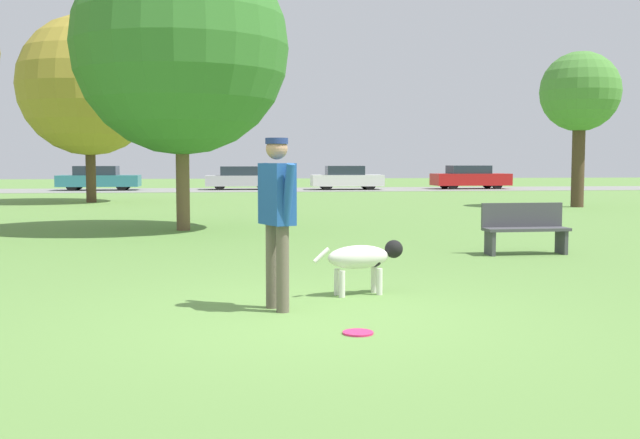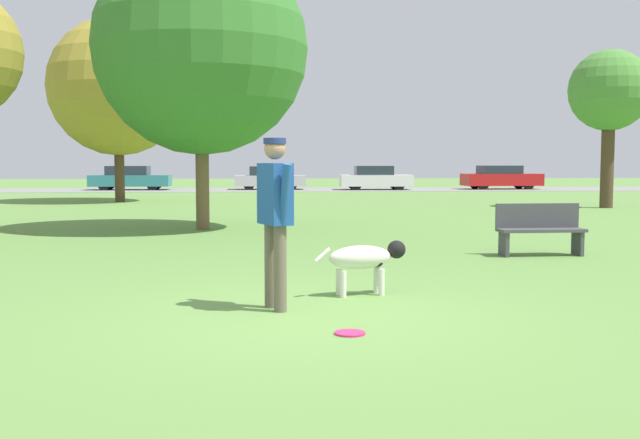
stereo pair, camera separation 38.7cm
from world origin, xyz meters
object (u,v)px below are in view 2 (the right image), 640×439
Objects in this scene: tree_far_left at (118,87)px; parked_car_silver at (269,178)px; tree_far_right at (609,92)px; park_bench at (540,228)px; tree_mid_center at (201,48)px; parked_car_red at (501,178)px; frisbee at (350,333)px; person at (275,207)px; dog at (366,258)px; parked_car_teal at (130,178)px; parked_car_white at (375,178)px.

parked_car_silver is at bearing 64.45° from tree_far_left.
tree_far_right reaches higher than park_bench.
tree_mid_center is (-12.63, -7.01, 0.24)m from tree_far_right.
frisbee is at bearing -112.12° from parked_car_red.
parked_car_red is (12.93, 32.70, -0.41)m from person.
parked_car_red is at bearing 136.31° from person.
park_bench is at bearing -40.72° from tree_mid_center.
parked_car_red is (12.29, 33.85, 0.63)m from frisbee.
frisbee is 11.29m from tree_mid_center.
tree_far_right is 1.35× the size of parked_car_silver.
dog is 0.16× the size of tree_far_left.
dog is 0.29× the size of parked_car_silver.
parked_car_silver is at bearing 157.53° from person.
tree_far_left reaches higher than frisbee.
park_bench is (4.36, 4.17, -0.61)m from person.
tree_mid_center is at bearing 93.30° from dog.
parked_car_teal reaches higher than parked_car_silver.
dog is 32.00m from parked_car_white.
person is 1.44m from dog.
dog is 3.99× the size of frisbee.
person is at bearing -137.87° from park_bench.
tree_far_right is 17.32m from parked_car_white.
tree_mid_center is at bearing -105.97° from parked_car_white.
parked_car_silver is (5.75, 12.02, -3.70)m from tree_far_left.
parked_car_silver is at bearing 85.98° from tree_mid_center.
parked_car_red is at bearing 4.09° from parked_car_white.
parked_car_red is at bearing -1.29° from parked_car_teal.
frisbee is 0.07× the size of parked_car_teal.
tree_mid_center reaches higher than parked_car_red.
frisbee is at bearing -89.72° from parked_car_silver.
tree_far_left is (-5.54, 21.13, 3.26)m from person.
tree_far_left is at bearing 105.49° from frisbee.
tree_far_right is at bearing -70.37° from parked_car_white.
tree_far_left is (-6.58, 20.36, 3.90)m from dog.
tree_mid_center reaches higher than parked_car_teal.
person is 6.38× the size of frisbee.
tree_far_left is 1.78× the size of parked_car_white.
tree_far_right is at bearing 58.79° from frisbee.
dog is 0.21× the size of tree_far_right.
tree_far_right is 17.42m from tree_far_left.
tree_mid_center is at bearing -94.45° from parked_car_silver.
person is 33.16m from parked_car_silver.
tree_far_left is 20.02m from park_bench.
tree_far_right reaches higher than parked_car_teal.
dog is 2.01m from frisbee.
tree_far_right reaches higher than parked_car_white.
parked_car_teal is at bearing 170.25° from person.
dog is at bearing -75.82° from parked_car_teal.
park_bench is at bearing -82.29° from parked_car_silver.
parked_car_white is (4.86, 31.63, 0.21)m from dog.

